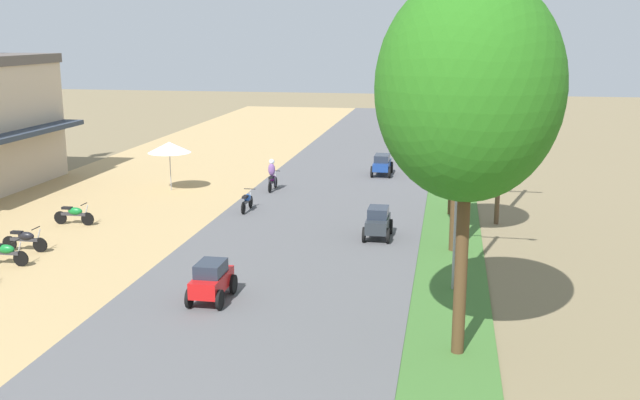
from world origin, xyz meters
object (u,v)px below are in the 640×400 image
median_tree_second (462,57)px  median_tree_nearest (469,89)px  motorbike_ahead_third (272,176)px  streetlamp_far (456,86)px  median_tree_fourth (457,57)px  streetlamp_near (460,146)px  vendor_umbrella (169,147)px  median_tree_third (458,40)px  utility_pole_near (502,117)px  parked_motorbike_fourth (25,239)px  car_hatchback_charcoal (378,221)px  streetlamp_mid (457,96)px  car_hatchback_red (212,280)px  parked_motorbike_fifth (74,213)px  motorbike_ahead_second (247,200)px  parked_motorbike_third (5,252)px  car_sedan_blue (382,164)px

median_tree_second → median_tree_nearest: bearing=-89.4°
median_tree_nearest → motorbike_ahead_third: median_tree_nearest is taller
streetlamp_far → median_tree_fourth: bearing=90.0°
streetlamp_near → vendor_umbrella: bearing=138.7°
median_tree_third → utility_pole_near: median_tree_third is taller
median_tree_nearest → streetlamp_near: median_tree_nearest is taller
parked_motorbike_fourth → motorbike_ahead_third: bearing=61.6°
streetlamp_far → parked_motorbike_fourth: bearing=-119.1°
median_tree_nearest → median_tree_third: size_ratio=1.02×
median_tree_nearest → parked_motorbike_fourth: bearing=158.6°
car_hatchback_charcoal → motorbike_ahead_third: motorbike_ahead_third is taller
streetlamp_mid → car_hatchback_red: 23.40m
parked_motorbike_fifth → median_tree_fourth: 32.52m
car_hatchback_charcoal → motorbike_ahead_second: 7.22m
streetlamp_near → motorbike_ahead_second: (-9.30, 8.95, -4.09)m
median_tree_third → utility_pole_near: (1.91, -1.23, -3.14)m
vendor_umbrella → streetlamp_far: streetlamp_far is taller
vendor_umbrella → median_tree_third: median_tree_third is taller
vendor_umbrella → streetlamp_near: bearing=-41.3°
parked_motorbike_fifth → car_hatchback_charcoal: (12.88, 0.16, 0.19)m
median_tree_third → streetlamp_near: bearing=-89.4°
parked_motorbike_third → vendor_umbrella: vendor_umbrella is taller
parked_motorbike_fourth → streetlamp_near: size_ratio=0.22×
median_tree_nearest → car_hatchback_red: size_ratio=4.71×
median_tree_second → median_tree_third: median_tree_third is taller
vendor_umbrella → motorbike_ahead_second: (5.09, -3.71, -1.73)m
median_tree_third → motorbike_ahead_third: median_tree_third is taller
median_tree_second → median_tree_third: (-0.10, 5.71, 0.53)m
median_tree_second → streetlamp_far: bearing=90.0°
streetlamp_far → median_tree_second: bearing=-90.0°
vendor_umbrella → car_hatchback_charcoal: vendor_umbrella is taller
parked_motorbike_fourth → parked_motorbike_fifth: size_ratio=1.00×
streetlamp_far → parked_motorbike_third: bearing=-117.4°
car_hatchback_charcoal → streetlamp_mid: bearing=78.0°
streetlamp_far → motorbike_ahead_second: bearing=-114.2°
vendor_umbrella → car_hatchback_charcoal: bearing=-32.2°
car_hatchback_red → parked_motorbike_fourth: bearing=156.0°
median_tree_nearest → motorbike_ahead_second: size_ratio=5.24×
motorbike_ahead_third → streetlamp_far: bearing=60.4°
median_tree_nearest → car_sedan_blue: median_tree_nearest is taller
streetlamp_far → car_sedan_blue: 12.31m
car_hatchback_red → parked_motorbike_third: bearing=165.6°
streetlamp_mid → parked_motorbike_third: bearing=-128.0°
motorbike_ahead_third → car_hatchback_red: bearing=-83.0°
median_tree_third → motorbike_ahead_second: size_ratio=5.12×
median_tree_nearest → car_hatchback_charcoal: (-3.06, 10.31, -6.01)m
parked_motorbike_fifth → median_tree_second: size_ratio=0.20×
median_tree_second → median_tree_third: 5.74m
car_hatchback_charcoal → car_sedan_blue: 13.17m
streetlamp_mid → motorbike_ahead_third: bearing=-146.7°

